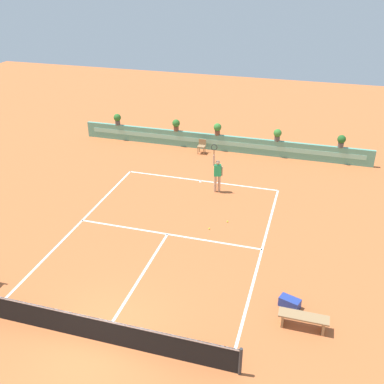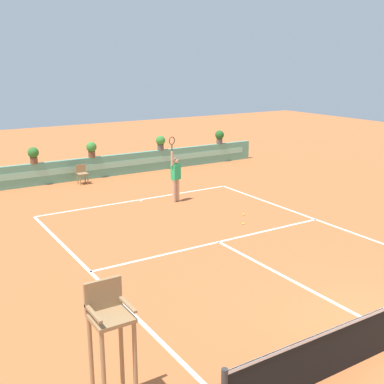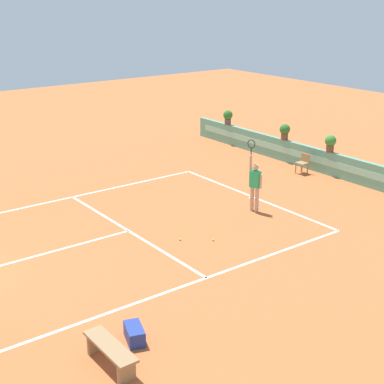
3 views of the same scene
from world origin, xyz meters
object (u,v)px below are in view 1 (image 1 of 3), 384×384
potted_plant_far_right (341,140)px  potted_plant_left (176,124)px  ball_kid_chair (202,146)px  tennis_ball_mid_court (228,222)px  tennis_ball_near_baseline (209,229)px  bench_courtside (303,319)px  potted_plant_far_left (117,119)px  tennis_player (217,173)px  potted_plant_centre (217,128)px  gear_bag (290,303)px  potted_plant_right (277,134)px

potted_plant_far_right → potted_plant_left: bearing=180.0°
potted_plant_left → ball_kid_chair: bearing=-21.4°
tennis_ball_mid_court → potted_plant_left: potted_plant_left is taller
tennis_ball_near_baseline → bench_courtside: bearing=-48.4°
bench_courtside → potted_plant_far_left: 19.05m
potted_plant_far_left → tennis_ball_mid_court: bearing=-42.2°
bench_courtside → tennis_ball_mid_court: 6.85m
tennis_player → tennis_ball_mid_court: 3.20m
bench_courtside → tennis_player: 9.86m
potted_plant_centre → potted_plant_left: bearing=180.0°
gear_bag → potted_plant_right: (-2.08, 13.14, 1.23)m
tennis_ball_mid_court → potted_plant_left: bearing=121.8°
ball_kid_chair → potted_plant_left: potted_plant_left is taller
gear_bag → tennis_ball_mid_court: 5.83m
gear_bag → potted_plant_centre: size_ratio=0.97×
potted_plant_right → potted_plant_far_right: (3.62, 0.00, 0.00)m
potted_plant_far_right → potted_plant_left: (-9.90, 0.00, 0.00)m
tennis_player → potted_plant_far_right: tennis_player is taller
bench_courtside → potted_plant_far_right: bearing=85.8°
tennis_player → tennis_ball_near_baseline: (0.52, -3.61, -1.02)m
bench_courtside → potted_plant_right: size_ratio=2.21×
ball_kid_chair → tennis_ball_near_baseline: ball_kid_chair is taller
tennis_player → tennis_ball_near_baseline: bearing=-81.8°
gear_bag → tennis_ball_near_baseline: 5.60m
potted_plant_centre → potted_plant_far_left: 6.64m
gear_bag → tennis_player: size_ratio=0.27×
ball_kid_chair → potted_plant_far_right: bearing=5.2°
potted_plant_far_right → potted_plant_far_left: same height
potted_plant_right → potted_plant_far_left: same height
tennis_ball_near_baseline → potted_plant_centre: 9.38m
ball_kid_chair → bench_courtside: size_ratio=0.53×
tennis_player → potted_plant_centre: (-1.32, 5.48, 0.36)m
tennis_ball_mid_court → potted_plant_far_right: bearing=60.1°
potted_plant_far_right → ball_kid_chair: bearing=-174.8°
tennis_ball_near_baseline → potted_plant_far_left: size_ratio=0.09×
potted_plant_far_right → tennis_ball_mid_court: bearing=-119.9°
potted_plant_right → potted_plant_centre: (-3.63, 0.00, 0.00)m
tennis_player → potted_plant_left: (-3.97, 5.48, 0.36)m
tennis_player → potted_plant_far_right: 8.09m
gear_bag → potted_plant_far_right: 13.28m
potted_plant_right → potted_plant_centre: same height
ball_kid_chair → tennis_ball_mid_court: ball_kid_chair is taller
ball_kid_chair → tennis_ball_mid_court: bearing=-66.6°
potted_plant_centre → potted_plant_far_right: (7.25, 0.00, 0.00)m
potted_plant_right → potted_plant_far_right: size_ratio=1.00×
potted_plant_right → potted_plant_far_right: same height
potted_plant_centre → potted_plant_far_right: 7.25m
gear_bag → bench_courtside: bearing=-60.5°
tennis_player → potted_plant_centre: 5.65m
tennis_player → tennis_ball_near_baseline: 3.79m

